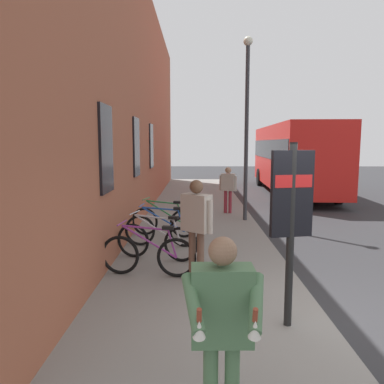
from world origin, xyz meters
name	(u,v)px	position (x,y,z in m)	size (l,w,h in m)	color
ground	(292,229)	(6.00, -1.00, 0.00)	(60.00, 60.00, 0.00)	#2D2D30
sidewalk_pavement	(198,214)	(8.00, 1.75, 0.06)	(24.00, 3.50, 0.12)	gray
station_facade	(142,103)	(8.99, 3.80, 3.94)	(22.00, 0.65, 7.89)	#9E563D
bicycle_nearest_sign	(148,255)	(1.68, 2.69, 0.51)	(0.48, 1.76, 0.97)	black
bicycle_under_window	(157,241)	(2.64, 2.64, 0.51)	(0.63, 1.72, 0.97)	black
bicycle_mid_rack	(162,230)	(3.65, 2.61, 0.51)	(0.48, 1.77, 0.97)	black
bicycle_beside_lamp	(164,221)	(4.60, 2.65, 0.51)	(0.60, 1.73, 0.97)	black
transit_info_sign	(291,206)	(-0.15, 0.62, 1.72)	(0.19, 0.55, 2.40)	black
city_bus	(293,155)	(13.97, -3.00, 1.92)	(10.59, 2.97, 3.35)	red
pedestrian_by_facade	(196,219)	(1.53, 1.83, 1.20)	(0.50, 0.56, 1.76)	brown
pedestrian_crossing_street	(228,185)	(7.87, 0.74, 1.08)	(0.36, 0.57, 1.58)	maroon
tourist_with_hotdogs	(222,318)	(-2.11, 1.63, 1.16)	(0.57, 0.65, 1.68)	#4C724C
street_lamp	(247,115)	(6.70, 0.30, 3.36)	(0.28, 0.28, 5.51)	#333338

